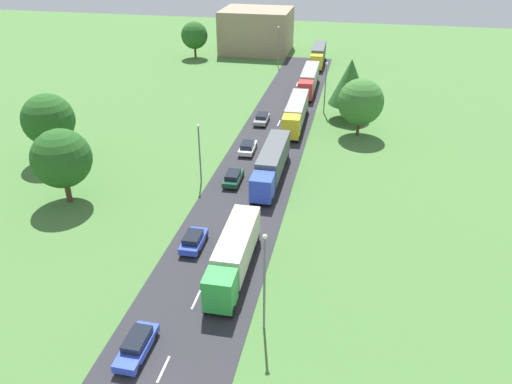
# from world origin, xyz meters

# --- Properties ---
(road) EXTENTS (10.00, 140.00, 0.06)m
(road) POSITION_xyz_m (0.00, 24.50, 0.03)
(road) COLOR #2B2B30
(road) RESTS_ON ground
(lane_marking_centre) EXTENTS (0.16, 120.99, 0.01)m
(lane_marking_centre) POSITION_xyz_m (0.00, 21.61, 0.07)
(lane_marking_centre) COLOR white
(lane_marking_centre) RESTS_ON road
(truck_lead) EXTENTS (2.65, 11.97, 3.57)m
(truck_lead) POSITION_xyz_m (2.25, 15.52, 2.12)
(truck_lead) COLOR green
(truck_lead) RESTS_ON road
(truck_second) EXTENTS (2.54, 14.01, 3.67)m
(truck_second) POSITION_xyz_m (2.18, 34.34, 2.15)
(truck_second) COLOR blue
(truck_second) RESTS_ON road
(truck_third) EXTENTS (2.82, 14.41, 3.53)m
(truck_third) POSITION_xyz_m (2.59, 52.66, 2.12)
(truck_third) COLOR yellow
(truck_third) RESTS_ON road
(truck_fourth) EXTENTS (2.73, 14.53, 3.65)m
(truck_fourth) POSITION_xyz_m (2.57, 70.38, 2.17)
(truck_fourth) COLOR red
(truck_fourth) RESTS_ON road
(truck_fifth) EXTENTS (2.82, 12.93, 3.79)m
(truck_fifth) POSITION_xyz_m (2.39, 89.33, 2.21)
(truck_fifth) COLOR yellow
(truck_fifth) RESTS_ON road
(car_lead) EXTENTS (1.76, 4.59, 1.48)m
(car_lead) POSITION_xyz_m (-2.36, 4.87, 0.83)
(car_lead) COLOR blue
(car_lead) RESTS_ON road
(car_second) EXTENTS (1.87, 4.09, 1.52)m
(car_second) POSITION_xyz_m (-2.51, 18.53, 0.85)
(car_second) COLOR blue
(car_second) RESTS_ON road
(car_third) EXTENTS (1.91, 4.41, 1.42)m
(car_third) POSITION_xyz_m (-2.06, 32.26, 0.81)
(car_third) COLOR #19472D
(car_third) RESTS_ON road
(car_fourth) EXTENTS (2.07, 4.44, 1.43)m
(car_fourth) POSITION_xyz_m (-2.32, 41.27, 0.81)
(car_fourth) COLOR white
(car_fourth) RESTS_ON road
(car_fifth) EXTENTS (1.98, 4.37, 1.39)m
(car_fifth) POSITION_xyz_m (-2.60, 52.41, 0.80)
(car_fifth) COLOR gray
(car_fifth) RESTS_ON road
(lamppost_lead) EXTENTS (0.36, 0.36, 8.61)m
(lamppost_lead) POSITION_xyz_m (6.12, 9.36, 4.78)
(lamppost_lead) COLOR slate
(lamppost_lead) RESTS_ON ground
(lamppost_second) EXTENTS (0.36, 0.36, 7.35)m
(lamppost_second) POSITION_xyz_m (-5.87, 31.73, 4.14)
(lamppost_second) COLOR slate
(lamppost_second) RESTS_ON ground
(lamppost_third) EXTENTS (0.36, 0.36, 8.14)m
(lamppost_third) POSITION_xyz_m (6.29, 59.21, 4.55)
(lamppost_third) COLOR slate
(lamppost_third) RESTS_ON ground
(lamppost_fourth) EXTENTS (0.36, 0.36, 8.06)m
(lamppost_fourth) POSITION_xyz_m (-5.96, 87.02, 4.51)
(lamppost_fourth) COLOR slate
(lamppost_fourth) RESTS_ON ground
(tree_oak) EXTENTS (6.26, 6.26, 9.43)m
(tree_oak) POSITION_xyz_m (10.14, 56.99, 5.97)
(tree_oak) COLOR #513823
(tree_oak) RESTS_ON ground
(tree_birch) EXTENTS (5.83, 5.83, 7.86)m
(tree_birch) POSITION_xyz_m (-25.12, 89.57, 4.93)
(tree_birch) COLOR #513823
(tree_birch) RESTS_ON ground
(tree_maple) EXTENTS (6.50, 6.50, 8.32)m
(tree_maple) POSITION_xyz_m (11.95, 50.50, 5.07)
(tree_maple) COLOR #513823
(tree_maple) RESTS_ON ground
(tree_pine) EXTENTS (6.55, 6.55, 8.84)m
(tree_pine) POSITION_xyz_m (-26.28, 33.91, 5.55)
(tree_pine) COLOR #513823
(tree_pine) RESTS_ON ground
(tree_elm) EXTENTS (6.41, 6.41, 8.47)m
(tree_elm) POSITION_xyz_m (-18.88, 24.34, 5.24)
(tree_elm) COLOR #513823
(tree_elm) RESTS_ON ground
(distant_building) EXTENTS (15.51, 13.26, 9.51)m
(distant_building) POSITION_xyz_m (-12.94, 98.45, 4.75)
(distant_building) COLOR #9E846B
(distant_building) RESTS_ON ground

